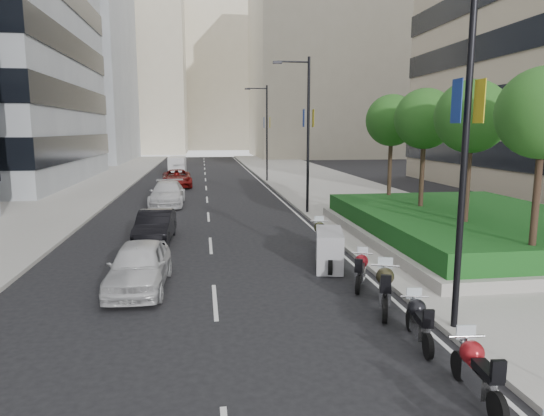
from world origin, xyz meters
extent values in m
plane|color=black|center=(0.00, 0.00, 0.00)|extent=(160.00, 160.00, 0.00)
cube|color=#9E9B93|center=(9.00, 30.00, 0.07)|extent=(10.00, 100.00, 0.15)
cube|color=#9E9B93|center=(-12.00, 30.00, 0.07)|extent=(8.00, 100.00, 0.15)
cube|color=silver|center=(3.70, 30.00, 0.01)|extent=(0.12, 100.00, 0.01)
cube|color=silver|center=(-1.50, 30.00, 0.01)|extent=(0.12, 100.00, 0.01)
cube|color=gray|center=(-24.00, 70.00, 15.00)|extent=(22.00, 26.00, 30.00)
cube|color=#B7AD93|center=(22.00, 80.00, 18.00)|extent=(28.00, 24.00, 36.00)
cube|color=#B7AD93|center=(-18.00, 100.00, 17.00)|extent=(26.00, 24.00, 34.00)
cube|color=#B7AD93|center=(2.00, 120.00, 19.00)|extent=(30.00, 24.00, 38.00)
cube|color=#9C9891|center=(10.00, 10.00, 0.35)|extent=(10.00, 14.00, 0.40)
cube|color=#144619|center=(10.00, 10.00, 0.95)|extent=(9.40, 13.40, 0.80)
cylinder|color=#332319|center=(8.50, 4.00, 2.55)|extent=(0.22, 0.22, 4.00)
sphere|color=#164616|center=(8.50, 4.00, 5.45)|extent=(2.80, 2.80, 2.80)
cylinder|color=#332319|center=(8.50, 8.00, 2.55)|extent=(0.22, 0.22, 4.00)
sphere|color=#164616|center=(8.50, 8.00, 5.45)|extent=(2.80, 2.80, 2.80)
cylinder|color=#332319|center=(8.50, 12.00, 2.55)|extent=(0.22, 0.22, 4.00)
sphere|color=#164616|center=(8.50, 12.00, 5.45)|extent=(2.80, 2.80, 2.80)
cylinder|color=#332319|center=(8.50, 16.00, 2.55)|extent=(0.22, 0.22, 4.00)
sphere|color=#164616|center=(8.50, 16.00, 5.45)|extent=(2.80, 2.80, 2.80)
cylinder|color=black|center=(4.30, 1.00, 4.50)|extent=(0.16, 0.16, 9.00)
cube|color=gold|center=(4.58, 1.00, 5.60)|extent=(0.02, 0.45, 1.00)
cube|color=navy|center=(4.02, 1.00, 5.60)|extent=(0.02, 0.45, 1.00)
cylinder|color=black|center=(4.30, 18.00, 4.50)|extent=(0.16, 0.16, 9.00)
cylinder|color=black|center=(3.40, 18.00, 8.70)|extent=(1.80, 0.10, 0.10)
cube|color=black|center=(2.50, 18.00, 8.65)|extent=(0.50, 0.22, 0.14)
cube|color=gold|center=(4.58, 18.00, 5.60)|extent=(0.02, 0.45, 1.00)
cube|color=navy|center=(4.02, 18.00, 5.60)|extent=(0.02, 0.45, 1.00)
cylinder|color=black|center=(4.30, 36.00, 4.50)|extent=(0.16, 0.16, 9.00)
cylinder|color=black|center=(3.40, 36.00, 8.70)|extent=(1.80, 0.10, 0.10)
cube|color=black|center=(2.50, 36.00, 8.65)|extent=(0.50, 0.22, 0.14)
cube|color=gold|center=(4.58, 36.00, 5.60)|extent=(0.02, 0.45, 1.00)
cube|color=navy|center=(4.02, 36.00, 5.60)|extent=(0.02, 0.45, 1.00)
cylinder|color=black|center=(3.06, -2.71, 0.29)|extent=(0.17, 0.60, 0.59)
cylinder|color=black|center=(3.21, -1.20, 0.29)|extent=(0.17, 0.60, 0.59)
cube|color=silver|center=(3.13, -2.00, 0.46)|extent=(0.36, 0.83, 0.40)
sphere|color=maroon|center=(3.16, -1.69, 0.82)|extent=(0.46, 0.46, 0.46)
cube|color=black|center=(3.10, -2.28, 0.76)|extent=(0.33, 0.74, 0.15)
cylinder|color=silver|center=(3.19, -1.43, 1.03)|extent=(0.71, 0.12, 0.05)
cylinder|color=black|center=(3.02, -0.24, 0.28)|extent=(0.20, 0.57, 0.56)
cylinder|color=black|center=(3.25, 1.19, 0.28)|extent=(0.20, 0.57, 0.56)
cube|color=silver|center=(3.13, 0.43, 0.44)|extent=(0.40, 0.81, 0.38)
sphere|color=black|center=(3.18, 0.73, 0.78)|extent=(0.44, 0.44, 0.44)
cube|color=black|center=(3.08, 0.16, 0.73)|extent=(0.36, 0.71, 0.15)
cylinder|color=silver|center=(3.22, 0.97, 0.98)|extent=(0.67, 0.15, 0.05)
cylinder|color=black|center=(2.82, 1.80, 0.32)|extent=(0.34, 0.65, 0.65)
cylinder|color=black|center=(3.41, 3.37, 0.32)|extent=(0.34, 0.65, 0.65)
cube|color=silver|center=(3.10, 2.54, 0.50)|extent=(0.60, 0.94, 0.44)
sphere|color=#2A2817|center=(3.22, 2.86, 0.90)|extent=(0.50, 0.50, 0.50)
cube|color=black|center=(2.99, 2.24, 0.84)|extent=(0.55, 0.84, 0.17)
cylinder|color=silver|center=(3.31, 3.13, 1.13)|extent=(0.75, 0.32, 0.05)
cylinder|color=black|center=(2.83, 4.03, 0.28)|extent=(0.33, 0.56, 0.56)
cylinder|color=black|center=(3.42, 5.35, 0.28)|extent=(0.33, 0.56, 0.56)
cube|color=silver|center=(3.10, 4.65, 0.43)|extent=(0.56, 0.81, 0.38)
sphere|color=maroon|center=(3.23, 4.92, 0.78)|extent=(0.43, 0.43, 0.43)
cube|color=black|center=(2.99, 4.41, 0.72)|extent=(0.51, 0.72, 0.14)
cylinder|color=silver|center=(3.32, 5.15, 0.98)|extent=(0.63, 0.31, 0.05)
cylinder|color=black|center=(2.49, 6.04, 0.33)|extent=(0.27, 0.68, 0.67)
cylinder|color=black|center=(2.86, 7.73, 0.33)|extent=(0.27, 0.68, 0.67)
cube|color=gray|center=(2.68, 6.89, 0.70)|extent=(1.39, 2.41, 1.35)
cylinder|color=black|center=(2.89, 8.98, 0.31)|extent=(0.23, 0.63, 0.62)
cylinder|color=black|center=(3.18, 10.54, 0.31)|extent=(0.23, 0.63, 0.62)
cube|color=silver|center=(3.02, 9.71, 0.48)|extent=(0.45, 0.89, 0.42)
sphere|color=#2E301B|center=(3.08, 10.04, 0.85)|extent=(0.48, 0.48, 0.48)
cube|color=black|center=(2.97, 9.42, 0.80)|extent=(0.41, 0.78, 0.16)
cylinder|color=silver|center=(3.13, 10.30, 1.07)|extent=(0.73, 0.18, 0.05)
imported|color=silver|center=(-3.81, 5.53, 0.74)|extent=(1.89, 4.40, 1.48)
imported|color=black|center=(-3.91, 12.05, 0.69)|extent=(1.65, 4.27, 1.39)
imported|color=silver|center=(-4.10, 22.76, 0.77)|extent=(2.21, 5.35, 1.55)
imported|color=#670D0C|center=(-4.00, 33.18, 0.75)|extent=(2.84, 5.57, 1.51)
cube|color=silver|center=(-4.54, 45.59, 0.97)|extent=(1.82, 4.64, 1.94)
cube|color=silver|center=(-4.54, 43.84, 0.51)|extent=(1.77, 1.13, 1.02)
cylinder|color=black|center=(-5.28, 43.93, 0.32)|extent=(0.23, 0.65, 0.65)
cylinder|color=black|center=(-3.80, 43.93, 0.32)|extent=(0.23, 0.65, 0.65)
cylinder|color=black|center=(-5.28, 47.07, 0.32)|extent=(0.23, 0.65, 0.65)
cylinder|color=black|center=(-3.80, 47.07, 0.32)|extent=(0.23, 0.65, 0.65)
camera|label=1|loc=(-1.77, -9.60, 4.96)|focal=32.00mm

